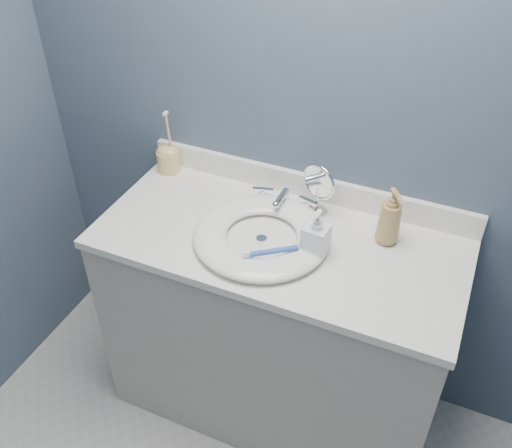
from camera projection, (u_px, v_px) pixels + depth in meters
The scene contains 12 objects.
back_wall at pixel (313, 115), 1.87m from camera, with size 2.20×0.02×2.40m, color #425663.
vanity_cabinet at pixel (276, 331), 2.16m from camera, with size 1.20×0.55×0.85m, color #B4AEA5.
countertop at pixel (279, 242), 1.88m from camera, with size 1.22×0.57×0.03m, color white.
backsplash at pixel (307, 186), 2.03m from camera, with size 1.22×0.02×0.09m, color white.
basin at pixel (262, 235), 1.86m from camera, with size 0.45×0.45×0.04m, color white, non-canonical shape.
drain at pixel (262, 239), 1.87m from camera, with size 0.04×0.04×0.01m, color silver.
faucet at pixel (284, 201), 1.99m from camera, with size 0.25×0.13×0.07m.
makeup_mirror at pixel (318, 188), 1.92m from camera, with size 0.13×0.08×0.20m.
soap_bottle_amber at pixel (390, 216), 1.80m from camera, with size 0.08×0.08×0.20m, color #AB854D.
soap_bottle_clear at pixel (316, 234), 1.76m from camera, with size 0.08×0.08×0.17m, color white.
toothbrush_holder at pixel (168, 157), 2.16m from camera, with size 0.09×0.09×0.25m.
toothbrush_lying at pixel (271, 252), 1.76m from camera, with size 0.15×0.11×0.02m.
Camera 1 is at (0.51, -0.37, 2.08)m, focal length 40.00 mm.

